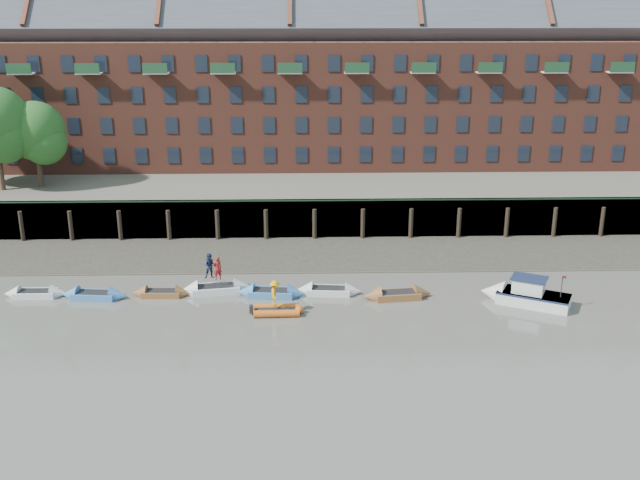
{
  "coord_description": "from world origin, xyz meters",
  "views": [
    {
      "loc": [
        0.98,
        -37.21,
        19.65
      ],
      "look_at": [
        2.21,
        12.0,
        3.2
      ],
      "focal_mm": 42.0,
      "sensor_mm": 36.0,
      "label": 1
    }
  ],
  "objects_px": {
    "rowboat_3": "(216,289)",
    "rowboat_5": "(329,291)",
    "rowboat_1": "(94,295)",
    "rowboat_6": "(397,295)",
    "person_rower_a": "(217,268)",
    "rowboat_2": "(162,293)",
    "rowboat_0": "(35,294)",
    "motor_launch": "(519,294)",
    "rowboat_4": "(271,293)",
    "rib_tender": "(279,310)",
    "person_rib_crew": "(275,294)",
    "person_rower_b": "(210,266)"
  },
  "relations": [
    {
      "from": "rowboat_3",
      "to": "person_rower_a",
      "type": "distance_m",
      "value": 1.54
    },
    {
      "from": "rowboat_3",
      "to": "rowboat_5",
      "type": "bearing_deg",
      "value": -12.34
    },
    {
      "from": "rowboat_3",
      "to": "rowboat_6",
      "type": "xyz_separation_m",
      "value": [
        12.3,
        -1.32,
        -0.01
      ]
    },
    {
      "from": "rowboat_6",
      "to": "person_rower_a",
      "type": "xyz_separation_m",
      "value": [
        -12.12,
        1.29,
        1.54
      ]
    },
    {
      "from": "rowboat_0",
      "to": "rowboat_6",
      "type": "distance_m",
      "value": 24.43
    },
    {
      "from": "rowboat_0",
      "to": "rowboat_2",
      "type": "bearing_deg",
      "value": -0.76
    },
    {
      "from": "rowboat_5",
      "to": "rowboat_1",
      "type": "bearing_deg",
      "value": -173.69
    },
    {
      "from": "rowboat_3",
      "to": "person_rib_crew",
      "type": "xyz_separation_m",
      "value": [
        4.18,
        -3.62,
        1.13
      ]
    },
    {
      "from": "rowboat_0",
      "to": "rowboat_3",
      "type": "distance_m",
      "value": 12.12
    },
    {
      "from": "rowboat_3",
      "to": "rowboat_5",
      "type": "relative_size",
      "value": 1.12
    },
    {
      "from": "rowboat_0",
      "to": "rowboat_4",
      "type": "relative_size",
      "value": 0.88
    },
    {
      "from": "rowboat_6",
      "to": "rowboat_5",
      "type": "bearing_deg",
      "value": 161.95
    },
    {
      "from": "motor_launch",
      "to": "rowboat_6",
      "type": "bearing_deg",
      "value": 20.25
    },
    {
      "from": "person_rower_a",
      "to": "rowboat_2",
      "type": "bearing_deg",
      "value": -13.89
    },
    {
      "from": "person_rib_crew",
      "to": "rib_tender",
      "type": "bearing_deg",
      "value": -107.07
    },
    {
      "from": "rowboat_6",
      "to": "person_rib_crew",
      "type": "xyz_separation_m",
      "value": [
        -8.12,
        -2.29,
        1.14
      ]
    },
    {
      "from": "rowboat_5",
      "to": "rowboat_6",
      "type": "height_order",
      "value": "rowboat_6"
    },
    {
      "from": "rowboat_2",
      "to": "rowboat_5",
      "type": "distance_m",
      "value": 11.33
    },
    {
      "from": "rowboat_4",
      "to": "rowboat_1",
      "type": "bearing_deg",
      "value": -173.75
    },
    {
      "from": "rowboat_1",
      "to": "person_rib_crew",
      "type": "distance_m",
      "value": 12.6
    },
    {
      "from": "rowboat_5",
      "to": "rowboat_2",
      "type": "bearing_deg",
      "value": -174.66
    },
    {
      "from": "rowboat_3",
      "to": "rowboat_5",
      "type": "distance_m",
      "value": 7.73
    },
    {
      "from": "rowboat_4",
      "to": "person_rower_b",
      "type": "distance_m",
      "value": 4.55
    },
    {
      "from": "rowboat_1",
      "to": "rowboat_6",
      "type": "relative_size",
      "value": 0.95
    },
    {
      "from": "rowboat_5",
      "to": "person_rib_crew",
      "type": "distance_m",
      "value": 4.89
    },
    {
      "from": "rowboat_1",
      "to": "motor_launch",
      "type": "xyz_separation_m",
      "value": [
        28.3,
        -1.4,
        0.38
      ]
    },
    {
      "from": "rowboat_1",
      "to": "rowboat_5",
      "type": "bearing_deg",
      "value": 7.12
    },
    {
      "from": "rowboat_6",
      "to": "person_rib_crew",
      "type": "distance_m",
      "value": 8.52
    },
    {
      "from": "rowboat_3",
      "to": "person_rower_a",
      "type": "xyz_separation_m",
      "value": [
        0.18,
        -0.03,
        1.53
      ]
    },
    {
      "from": "person_rib_crew",
      "to": "rowboat_3",
      "type": "bearing_deg",
      "value": 45.69
    },
    {
      "from": "motor_launch",
      "to": "rowboat_2",
      "type": "bearing_deg",
      "value": 22.72
    },
    {
      "from": "person_rower_a",
      "to": "rowboat_5",
      "type": "bearing_deg",
      "value": 155.36
    },
    {
      "from": "rowboat_6",
      "to": "person_rower_b",
      "type": "bearing_deg",
      "value": 165.72
    },
    {
      "from": "rowboat_5",
      "to": "rib_tender",
      "type": "distance_m",
      "value": 4.63
    },
    {
      "from": "rowboat_2",
      "to": "person_rib_crew",
      "type": "xyz_separation_m",
      "value": [
        7.79,
        -3.08,
        1.17
      ]
    },
    {
      "from": "rowboat_5",
      "to": "rib_tender",
      "type": "relative_size",
      "value": 1.43
    },
    {
      "from": "person_rower_b",
      "to": "rib_tender",
      "type": "bearing_deg",
      "value": -49.24
    },
    {
      "from": "motor_launch",
      "to": "person_rower_a",
      "type": "xyz_separation_m",
      "value": [
        -20.06,
        2.21,
        1.18
      ]
    },
    {
      "from": "rowboat_4",
      "to": "motor_launch",
      "type": "bearing_deg",
      "value": 0.72
    },
    {
      "from": "motor_launch",
      "to": "rowboat_0",
      "type": "bearing_deg",
      "value": 23.6
    },
    {
      "from": "rowboat_1",
      "to": "rib_tender",
      "type": "xyz_separation_m",
      "value": [
        12.45,
        -2.83,
        0.01
      ]
    },
    {
      "from": "rowboat_6",
      "to": "motor_launch",
      "type": "distance_m",
      "value": 8.0
    },
    {
      "from": "rib_tender",
      "to": "motor_launch",
      "type": "relative_size",
      "value": 0.53
    },
    {
      "from": "rowboat_2",
      "to": "person_rower_b",
      "type": "height_order",
      "value": "person_rower_b"
    },
    {
      "from": "rowboat_1",
      "to": "person_rib_crew",
      "type": "relative_size",
      "value": 2.64
    },
    {
      "from": "rowboat_4",
      "to": "person_rower_a",
      "type": "bearing_deg",
      "value": 174.49
    },
    {
      "from": "rib_tender",
      "to": "person_rib_crew",
      "type": "height_order",
      "value": "person_rib_crew"
    },
    {
      "from": "rowboat_0",
      "to": "motor_launch",
      "type": "relative_size",
      "value": 0.7
    },
    {
      "from": "rib_tender",
      "to": "person_rower_a",
      "type": "relative_size",
      "value": 1.95
    },
    {
      "from": "rowboat_3",
      "to": "person_rower_a",
      "type": "bearing_deg",
      "value": -18.44
    }
  ]
}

